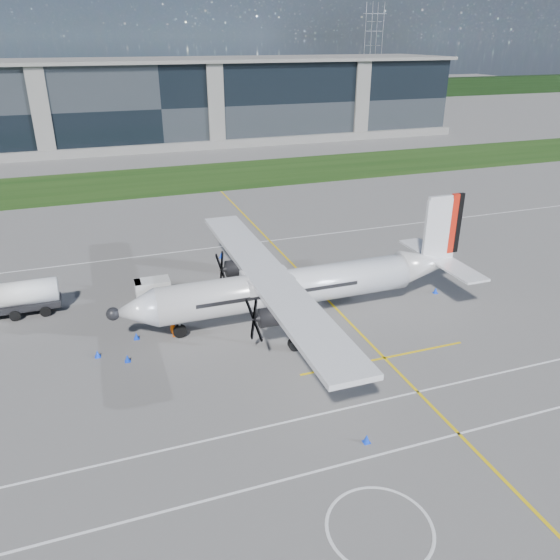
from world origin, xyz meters
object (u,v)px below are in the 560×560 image
at_px(ground_crew_person, 173,323).
at_px(safety_cone_portwing, 367,439).
at_px(fuel_tanker_truck, 5,300).
at_px(turboprop_aircraft, 300,266).
at_px(safety_cone_fwd, 97,354).
at_px(safety_cone_tail, 436,290).
at_px(pylon_east, 373,50).
at_px(safety_cone_nose_port, 127,358).
at_px(safety_cone_nose_stbd, 136,336).
at_px(baggage_tug, 153,290).
at_px(safety_cone_stbdwing, 221,255).

height_order(ground_crew_person, safety_cone_portwing, ground_crew_person).
relative_size(fuel_tanker_truck, safety_cone_portwing, 14.15).
xyz_separation_m(turboprop_aircraft, safety_cone_fwd, (-14.68, -0.77, -3.97)).
bearing_deg(safety_cone_tail, ground_crew_person, 179.53).
distance_m(pylon_east, safety_cone_portwing, 185.29).
bearing_deg(safety_cone_nose_port, safety_cone_fwd, 146.03).
xyz_separation_m(fuel_tanker_truck, safety_cone_portwing, (19.09, -21.77, -1.08)).
distance_m(pylon_east, safety_cone_nose_stbd, 177.66).
relative_size(fuel_tanker_truck, safety_cone_nose_port, 14.15).
xyz_separation_m(turboprop_aircraft, safety_cone_nose_stbd, (-11.99, 0.78, -3.97)).
distance_m(fuel_tanker_truck, baggage_tug, 10.89).
distance_m(fuel_tanker_truck, safety_cone_nose_stbd, 11.22).
relative_size(safety_cone_nose_port, safety_cone_nose_stbd, 1.00).
relative_size(pylon_east, safety_cone_stbdwing, 60.00).
bearing_deg(safety_cone_portwing, fuel_tanker_truck, 131.25).
xyz_separation_m(pylon_east, safety_cone_tail, (-73.04, -148.56, -14.75)).
bearing_deg(safety_cone_portwing, turboprop_aircraft, 82.91).
height_order(safety_cone_stbdwing, safety_cone_nose_stbd, same).
relative_size(turboprop_aircraft, fuel_tanker_truck, 3.97).
height_order(ground_crew_person, safety_cone_tail, ground_crew_person).
bearing_deg(safety_cone_nose_port, safety_cone_nose_stbd, 72.71).
distance_m(safety_cone_stbdwing, safety_cone_nose_stbd, 15.97).
bearing_deg(baggage_tug, pylon_east, 56.17).
xyz_separation_m(safety_cone_fwd, safety_cone_portwing, (12.92, -13.41, 0.00)).
bearing_deg(turboprop_aircraft, fuel_tanker_truck, 160.01).
height_order(fuel_tanker_truck, safety_cone_fwd, fuel_tanker_truck).
bearing_deg(ground_crew_person, safety_cone_tail, -84.47).
relative_size(ground_crew_person, safety_cone_portwing, 4.19).
height_order(baggage_tug, safety_cone_portwing, baggage_tug).
distance_m(turboprop_aircraft, safety_cone_nose_stbd, 12.65).
bearing_deg(turboprop_aircraft, safety_cone_fwd, -177.00).
bearing_deg(safety_cone_stbdwing, safety_cone_tail, -42.38).
xyz_separation_m(baggage_tug, ground_crew_person, (0.56, -6.31, 0.17)).
bearing_deg(ground_crew_person, safety_cone_portwing, -146.18).
distance_m(safety_cone_nose_port, safety_cone_nose_stbd, 2.92).
xyz_separation_m(safety_cone_nose_port, safety_cone_portwing, (11.09, -12.18, 0.00)).
bearing_deg(baggage_tug, turboprop_aircraft, -33.75).
xyz_separation_m(fuel_tanker_truck, safety_cone_nose_stbd, (8.86, -6.80, -1.08)).
bearing_deg(safety_cone_portwing, ground_crew_person, 117.82).
distance_m(baggage_tug, safety_cone_nose_stbd, 6.26).
distance_m(turboprop_aircraft, safety_cone_nose_port, 13.60).
distance_m(ground_crew_person, safety_cone_stbdwing, 15.03).
height_order(turboprop_aircraft, safety_cone_nose_stbd, turboprop_aircraft).
relative_size(fuel_tanker_truck, safety_cone_fwd, 14.15).
xyz_separation_m(pylon_east, ground_crew_person, (-94.67, -148.38, -13.95)).
distance_m(safety_cone_nose_port, safety_cone_portwing, 16.48).
distance_m(pylon_east, safety_cone_stbdwing, 161.76).
bearing_deg(safety_cone_stbdwing, safety_cone_fwd, -129.48).
relative_size(ground_crew_person, safety_cone_fwd, 4.19).
xyz_separation_m(safety_cone_nose_port, safety_cone_nose_stbd, (0.87, 2.78, 0.00)).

